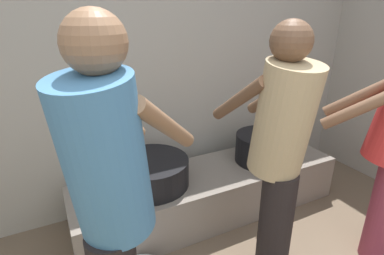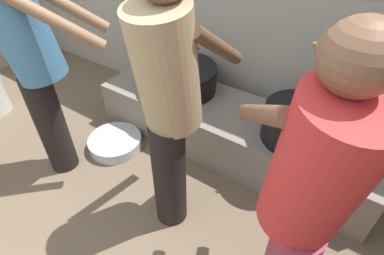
{
  "view_description": "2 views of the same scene",
  "coord_description": "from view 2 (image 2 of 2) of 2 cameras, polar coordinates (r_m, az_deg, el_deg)",
  "views": [
    {
      "loc": [
        -0.58,
        0.03,
        1.63
      ],
      "look_at": [
        0.2,
        1.58,
        0.95
      ],
      "focal_mm": 28.68,
      "sensor_mm": 36.0,
      "label": 1
    },
    {
      "loc": [
        1.34,
        0.2,
        1.78
      ],
      "look_at": [
        0.77,
        1.05,
        0.92
      ],
      "focal_mm": 28.73,
      "sensor_mm": 36.0,
      "label": 2
    }
  ],
  "objects": [
    {
      "name": "cook_in_blue_shirt",
      "position": [
        2.13,
        -27.75,
        11.88
      ],
      "size": [
        0.71,
        0.69,
        1.64
      ],
      "color": "black",
      "rests_on": "ground_plane"
    },
    {
      "name": "cooking_pot_main",
      "position": [
        2.14,
        19.17,
        0.67
      ],
      "size": [
        0.47,
        0.47,
        0.7
      ],
      "color": "black",
      "rests_on": "hearth_ledge"
    },
    {
      "name": "metal_mixing_bowl",
      "position": [
        2.64,
        -14.06,
        -2.71
      ],
      "size": [
        0.44,
        0.44,
        0.09
      ],
      "primitive_type": "cylinder",
      "color": "#B7B7BC",
      "rests_on": "ground_plane"
    },
    {
      "name": "cook_in_tan_shirt",
      "position": [
        1.53,
        -4.35,
        4.92
      ],
      "size": [
        0.34,
        0.66,
        1.59
      ],
      "color": "black",
      "rests_on": "ground_plane"
    },
    {
      "name": "cooking_pot_secondary",
      "position": [
        2.54,
        -2.02,
        9.11
      ],
      "size": [
        0.58,
        0.58,
        0.2
      ],
      "color": "black",
      "rests_on": "hearth_ledge"
    },
    {
      "name": "cook_in_red_shirt",
      "position": [
        1.2,
        20.4,
        -12.82
      ],
      "size": [
        0.65,
        0.7,
        1.54
      ],
      "color": "#8C3347",
      "rests_on": "ground_plane"
    },
    {
      "name": "hearth_ledge",
      "position": [
        2.48,
        7.07,
        -0.5
      ],
      "size": [
        2.22,
        0.6,
        0.38
      ],
      "primitive_type": "cube",
      "color": "slate",
      "rests_on": "ground_plane"
    }
  ]
}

